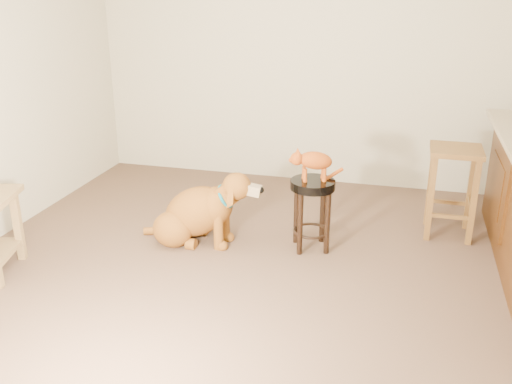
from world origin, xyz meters
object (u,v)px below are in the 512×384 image
(wood_stool, at_px, (451,190))
(tabby_kitten, at_px, (312,162))
(golden_retriever, at_px, (197,213))
(padded_stool, at_px, (312,200))

(wood_stool, xyz_separation_m, tabby_kitten, (-1.06, -0.55, 0.33))
(wood_stool, distance_m, tabby_kitten, 1.24)
(wood_stool, height_order, golden_retriever, wood_stool)
(padded_stool, distance_m, tabby_kitten, 0.31)
(padded_stool, distance_m, wood_stool, 1.19)
(padded_stool, relative_size, wood_stool, 0.76)
(golden_retriever, height_order, tabby_kitten, tabby_kitten)
(golden_retriever, relative_size, tabby_kitten, 2.62)
(golden_retriever, bearing_deg, tabby_kitten, 7.68)
(padded_stool, height_order, golden_retriever, golden_retriever)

